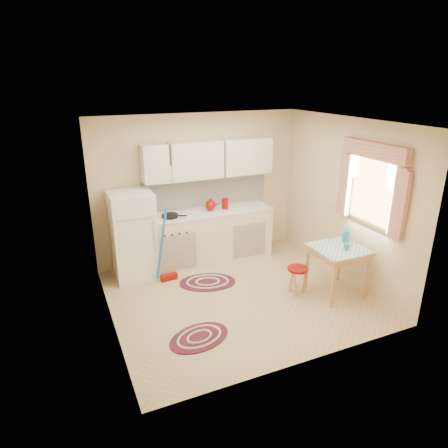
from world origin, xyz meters
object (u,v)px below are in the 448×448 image
Objects in this scene: fridge at (133,236)px; stool at (297,281)px; table at (337,271)px; base_cabinets at (206,238)px.

fridge is 3.33× the size of stool.
table is (2.61, -1.72, -0.34)m from fridge.
table is 1.71× the size of stool.
base_cabinets is at bearing 117.68° from stool.
fridge is 2.61m from stool.
fridge is 1.94× the size of table.
base_cabinets is 2.24m from table.
table is (1.36, -1.77, -0.08)m from base_cabinets.
fridge reaches higher than table.
fridge is 3.14m from table.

